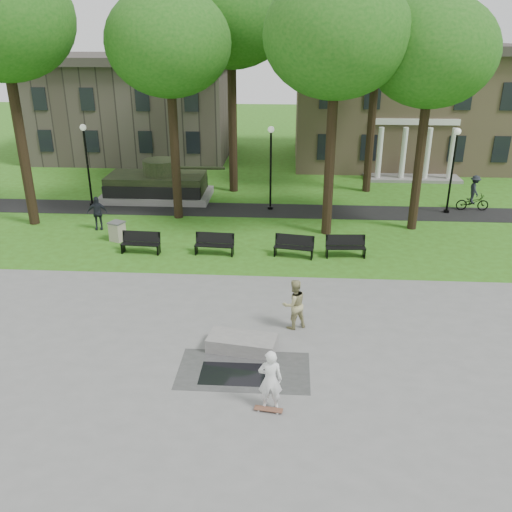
{
  "coord_description": "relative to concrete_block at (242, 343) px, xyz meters",
  "views": [
    {
      "loc": [
        1.6,
        -17.61,
        9.59
      ],
      "look_at": [
        0.34,
        1.89,
        1.4
      ],
      "focal_mm": 38.0,
      "sensor_mm": 36.0,
      "label": 1
    }
  ],
  "objects": [
    {
      "name": "tree_3",
      "position": [
        7.82,
        12.14,
        8.35
      ],
      "size": [
        6.0,
        6.0,
        11.19
      ],
      "color": "black",
      "rests_on": "ground"
    },
    {
      "name": "tree_0",
      "position": [
        -12.18,
        11.64,
        9.78
      ],
      "size": [
        6.8,
        6.8,
        12.97
      ],
      "color": "black",
      "rests_on": "ground"
    },
    {
      "name": "tree_1",
      "position": [
        -4.68,
        13.14,
        8.71
      ],
      "size": [
        6.2,
        6.2,
        11.63
      ],
      "color": "black",
      "rests_on": "ground"
    },
    {
      "name": "tree_2",
      "position": [
        3.32,
        11.14,
        9.07
      ],
      "size": [
        6.6,
        6.6,
        12.16
      ],
      "color": "black",
      "rests_on": "ground"
    },
    {
      "name": "park_bench_2",
      "position": [
        1.66,
        7.97,
        0.28
      ],
      "size": [
        1.85,
        0.83,
        1.0
      ],
      "rotation": [
        0.0,
        0.0,
        -0.17
      ],
      "color": "black",
      "rests_on": "ground"
    },
    {
      "name": "puddle",
      "position": [
        -0.05,
        -1.4,
        -0.22
      ],
      "size": [
        2.2,
        1.2,
        0.0
      ],
      "primitive_type": "cube",
      "color": "black",
      "rests_on": "plaza"
    },
    {
      "name": "plaza",
      "position": [
        -0.18,
        -2.36,
        -0.23
      ],
      "size": [
        22.0,
        16.0,
        0.02
      ],
      "primitive_type": "cube",
      "color": "gray",
      "rests_on": "ground"
    },
    {
      "name": "ground",
      "position": [
        -0.18,
        2.64,
        -0.24
      ],
      "size": [
        120.0,
        120.0,
        0.0
      ],
      "primitive_type": "plane",
      "color": "#325B15",
      "rests_on": "ground"
    },
    {
      "name": "concrete_block",
      "position": [
        0.0,
        0.0,
        0.0
      ],
      "size": [
        2.33,
        1.33,
        0.45
      ],
      "primitive_type": "cube",
      "rotation": [
        0.0,
        0.0,
        -0.16
      ],
      "color": "gray",
      "rests_on": "plaza"
    },
    {
      "name": "friend_watching",
      "position": [
        1.66,
        1.51,
        0.67
      ],
      "size": [
        1.09,
        1.01,
        1.8
      ],
      "primitive_type": "imported",
      "rotation": [
        0.0,
        0.0,
        3.62
      ],
      "color": "tan",
      "rests_on": "plaza"
    },
    {
      "name": "lamp_mid",
      "position": [
        0.32,
        14.94,
        2.55
      ],
      "size": [
        0.36,
        0.36,
        4.73
      ],
      "color": "black",
      "rests_on": "ground"
    },
    {
      "name": "lamp_right",
      "position": [
        10.32,
        14.94,
        2.55
      ],
      "size": [
        0.36,
        0.36,
        4.73
      ],
      "color": "black",
      "rests_on": "ground"
    },
    {
      "name": "building_left",
      "position": [
        -11.18,
        29.14,
        3.35
      ],
      "size": [
        15.0,
        10.0,
        7.2
      ],
      "primitive_type": "cube",
      "color": "#4C443D",
      "rests_on": "ground"
    },
    {
      "name": "tree_5",
      "position": [
        6.32,
        19.14,
        9.42
      ],
      "size": [
        6.4,
        6.4,
        12.44
      ],
      "color": "black",
      "rests_on": "ground"
    },
    {
      "name": "skateboarder",
      "position": [
        1.02,
        -2.88,
        0.68
      ],
      "size": [
        0.67,
        0.45,
        1.8
      ],
      "primitive_type": "imported",
      "rotation": [
        0.0,
        0.0,
        3.18
      ],
      "color": "white",
      "rests_on": "plaza"
    },
    {
      "name": "tank_monument",
      "position": [
        -6.64,
        16.64,
        0.61
      ],
      "size": [
        7.45,
        3.4,
        2.4
      ],
      "color": "gray",
      "rests_on": "ground"
    },
    {
      "name": "lamp_left",
      "position": [
        -10.18,
        14.94,
        2.55
      ],
      "size": [
        0.36,
        0.36,
        4.73
      ],
      "color": "black",
      "rests_on": "ground"
    },
    {
      "name": "building_right",
      "position": [
        9.82,
        28.64,
        4.1
      ],
      "size": [
        17.0,
        12.0,
        8.6
      ],
      "color": "#9E8460",
      "rests_on": "ground"
    },
    {
      "name": "trash_bin",
      "position": [
        -6.96,
        9.43,
        0.24
      ],
      "size": [
        0.86,
        0.86,
        0.96
      ],
      "rotation": [
        0.0,
        0.0,
        -0.4
      ],
      "color": "#ACA48E",
      "rests_on": "ground"
    },
    {
      "name": "park_bench_0",
      "position": [
        -5.4,
        7.97,
        0.28
      ],
      "size": [
        1.82,
        0.62,
        1.0
      ],
      "rotation": [
        0.0,
        0.0,
        -0.06
      ],
      "color": "black",
      "rests_on": "ground"
    },
    {
      "name": "tree_4",
      "position": [
        -2.18,
        18.64,
        10.15
      ],
      "size": [
        7.2,
        7.2,
        13.5
      ],
      "color": "black",
      "rests_on": "ground"
    },
    {
      "name": "park_bench_3",
      "position": [
        4.02,
        8.11,
        0.28
      ],
      "size": [
        1.83,
        0.64,
        1.0
      ],
      "rotation": [
        0.0,
        0.0,
        0.06
      ],
      "color": "black",
      "rests_on": "ground"
    },
    {
      "name": "park_bench_1",
      "position": [
        -1.98,
        8.01,
        0.28
      ],
      "size": [
        1.83,
        0.64,
        1.0
      ],
      "rotation": [
        0.0,
        0.0,
        -0.06
      ],
      "color": "black",
      "rests_on": "ground"
    },
    {
      "name": "footpath",
      "position": [
        -0.18,
        14.64,
        -0.24
      ],
      "size": [
        44.0,
        2.6,
        0.01
      ],
      "primitive_type": "cube",
      "color": "black",
      "rests_on": "ground"
    },
    {
      "name": "cyclist",
      "position": [
        11.86,
        15.48,
        0.59
      ],
      "size": [
        1.82,
        1.03,
        2.04
      ],
      "rotation": [
        0.0,
        0.0,
        1.56
      ],
      "color": "black",
      "rests_on": "ground"
    },
    {
      "name": "pedestrian_walker",
      "position": [
        -8.44,
        10.97,
        0.63
      ],
      "size": [
        1.1,
        0.63,
        1.76
      ],
      "primitive_type": "imported",
      "rotation": [
        0.0,
        0.0,
        0.21
      ],
      "color": "#1F222A",
      "rests_on": "ground"
    },
    {
      "name": "skateboard",
      "position": [
        0.99,
        -3.04,
        -0.19
      ],
      "size": [
        0.8,
        0.31,
        0.07
      ],
      "primitive_type": "cube",
      "rotation": [
        0.0,
        0.0,
        -0.14
      ],
      "color": "brown",
      "rests_on": "plaza"
    }
  ]
}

